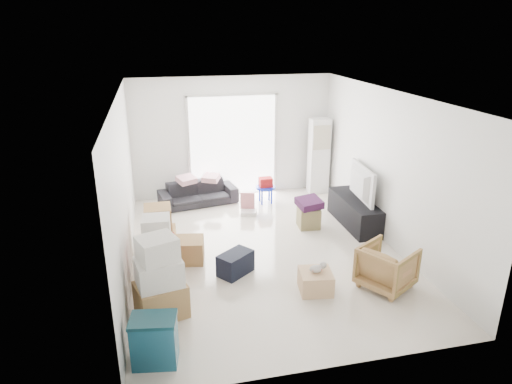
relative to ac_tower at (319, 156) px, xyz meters
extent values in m
cube|color=beige|center=(-1.95, -2.65, -0.99)|extent=(4.50, 6.00, 0.24)
cube|color=white|center=(-1.95, -2.65, 1.95)|extent=(4.50, 6.00, 0.24)
cube|color=white|center=(-1.95, 0.47, 0.48)|extent=(4.50, 0.24, 2.70)
cube|color=white|center=(-1.95, -5.77, 0.48)|extent=(4.50, 0.24, 2.70)
cube|color=white|center=(-4.32, -2.65, 0.48)|extent=(0.24, 6.00, 2.70)
cube|color=white|center=(0.42, -2.65, 0.48)|extent=(0.24, 6.00, 2.70)
cube|color=white|center=(-1.95, 0.33, 0.27)|extent=(2.00, 0.01, 2.30)
cube|color=silver|center=(-2.95, 0.32, 0.27)|extent=(0.06, 0.04, 2.30)
cube|color=silver|center=(-0.95, 0.32, 0.27)|extent=(0.06, 0.04, 2.30)
cube|color=silver|center=(-1.95, 0.32, 1.42)|extent=(2.10, 0.04, 0.06)
cube|color=white|center=(0.00, 0.00, 0.00)|extent=(0.45, 0.30, 1.75)
cube|color=black|center=(0.05, -1.95, -0.61)|extent=(0.48, 1.60, 0.53)
imported|color=black|center=(0.05, -1.95, -0.27)|extent=(0.76, 1.21, 0.15)
imported|color=#242428|center=(-2.83, -0.15, -0.55)|extent=(1.74, 0.78, 0.66)
cube|color=#E0A3B1|center=(-3.07, -0.14, -0.15)|extent=(0.50, 0.46, 0.13)
cube|color=#E0A3B1|center=(-2.53, -0.13, -0.15)|extent=(0.45, 0.42, 0.12)
imported|color=tan|center=(-0.45, -4.19, -0.51)|extent=(0.94, 0.95, 0.73)
cube|color=#195169|center=(-3.85, -5.11, -0.73)|extent=(0.55, 0.43, 0.28)
cube|color=#195169|center=(-3.85, -5.11, -0.45)|extent=(0.55, 0.43, 0.28)
cube|color=#0C333D|center=(-3.85, -5.11, -0.29)|extent=(0.58, 0.45, 0.04)
cube|color=#9A7445|center=(-3.75, -4.17, -0.64)|extent=(0.76, 0.69, 0.47)
cube|color=white|center=(-3.75, -4.17, -0.22)|extent=(0.66, 0.58, 0.37)
cube|color=white|center=(-3.75, -4.17, 0.13)|extent=(0.59, 0.56, 0.32)
cube|color=#9A7445|center=(-3.75, -3.30, -0.68)|extent=(0.56, 0.56, 0.38)
cube|color=red|center=(-3.75, -3.30, -0.40)|extent=(0.59, 0.41, 0.17)
cube|color=red|center=(-3.75, -3.30, -0.24)|extent=(0.60, 0.43, 0.15)
cube|color=white|center=(-3.75, -3.30, 0.02)|extent=(0.43, 0.41, 0.37)
cube|color=#9A7445|center=(-3.72, -2.14, -0.68)|extent=(0.60, 0.53, 0.38)
cube|color=#9A7445|center=(-3.72, -2.14, -0.29)|extent=(0.46, 0.46, 0.41)
cube|color=#9A7445|center=(-3.25, -2.72, -0.68)|extent=(0.54, 0.54, 0.39)
cube|color=black|center=(-2.58, -3.31, -0.70)|extent=(0.64, 0.61, 0.36)
cube|color=olive|center=(-0.86, -1.86, -0.68)|extent=(0.43, 0.43, 0.40)
cube|color=#451B44|center=(-0.86, -1.86, -0.41)|extent=(0.49, 0.49, 0.14)
cylinder|color=#0E26C1|center=(-1.36, -0.40, -0.52)|extent=(0.44, 0.44, 0.04)
cylinder|color=#0E26C1|center=(-1.25, -0.29, -0.71)|extent=(0.04, 0.04, 0.34)
cylinder|color=#0E26C1|center=(-1.47, -0.29, -0.71)|extent=(0.04, 0.04, 0.34)
cylinder|color=#0E26C1|center=(-1.47, -0.51, -0.71)|extent=(0.04, 0.04, 0.34)
cylinder|color=#0E26C1|center=(-1.25, -0.51, -0.71)|extent=(0.04, 0.04, 0.34)
cube|color=red|center=(-1.36, -0.40, -0.40)|extent=(0.28, 0.22, 0.20)
cube|color=silver|center=(-1.87, -0.98, -0.83)|extent=(0.39, 0.36, 0.08)
cube|color=#D07681|center=(-1.87, -0.86, -0.62)|extent=(0.30, 0.12, 0.35)
cube|color=tan|center=(-1.51, -4.07, -0.72)|extent=(0.53, 0.53, 0.31)
ellipsoid|color=#B2ADA8|center=(-1.51, -4.07, -0.51)|extent=(0.20, 0.14, 0.11)
cube|color=red|center=(-1.51, -4.07, -0.50)|extent=(0.14, 0.11, 0.03)
sphere|color=#B2ADA8|center=(-1.40, -4.04, -0.48)|extent=(0.11, 0.11, 0.11)
camera|label=1|loc=(-3.68, -9.60, 2.83)|focal=32.00mm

